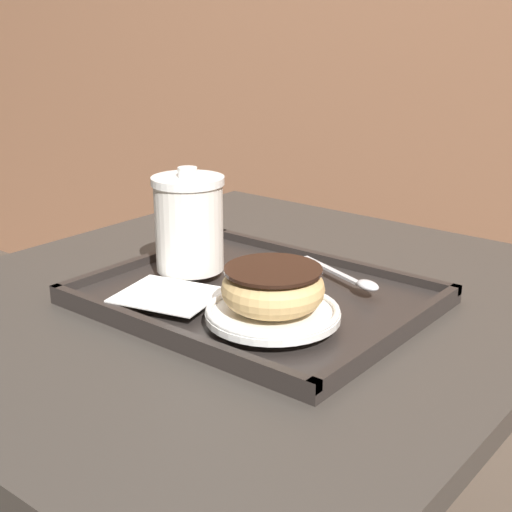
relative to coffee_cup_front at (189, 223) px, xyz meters
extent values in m
cube|color=#38332D|center=(0.07, 0.02, -0.10)|extent=(0.78, 0.88, 0.03)
cube|color=#282321|center=(0.11, 0.01, -0.08)|extent=(0.41, 0.33, 0.01)
cube|color=#282321|center=(0.11, -0.15, -0.07)|extent=(0.41, 0.01, 0.01)
cube|color=#282321|center=(0.11, 0.17, -0.07)|extent=(0.41, 0.01, 0.01)
cube|color=#282321|center=(-0.09, 0.01, -0.07)|extent=(0.01, 0.33, 0.01)
cube|color=#282321|center=(0.31, 0.01, -0.07)|extent=(0.01, 0.33, 0.01)
cube|color=white|center=(0.05, -0.09, -0.06)|extent=(0.14, 0.13, 0.00)
cylinder|color=white|center=(0.00, 0.00, -0.01)|extent=(0.09, 0.09, 0.12)
cylinder|color=white|center=(0.00, 0.00, 0.06)|extent=(0.10, 0.10, 0.01)
cylinder|color=white|center=(0.00, 0.00, 0.07)|extent=(0.03, 0.03, 0.01)
cylinder|color=white|center=(0.19, -0.06, -0.06)|extent=(0.16, 0.16, 0.01)
torus|color=white|center=(0.19, -0.06, -0.05)|extent=(0.15, 0.15, 0.01)
torus|color=#DBB270|center=(0.19, -0.06, -0.03)|extent=(0.12, 0.12, 0.04)
cylinder|color=black|center=(0.19, -0.06, -0.01)|extent=(0.11, 0.11, 0.00)
ellipsoid|color=silver|center=(0.23, 0.08, -0.06)|extent=(0.04, 0.03, 0.01)
cube|color=silver|center=(0.16, 0.11, -0.06)|extent=(0.12, 0.05, 0.00)
camera|label=1|loc=(0.64, -0.66, 0.26)|focal=50.00mm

